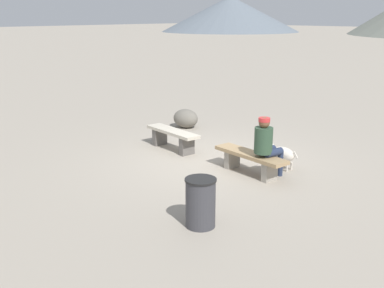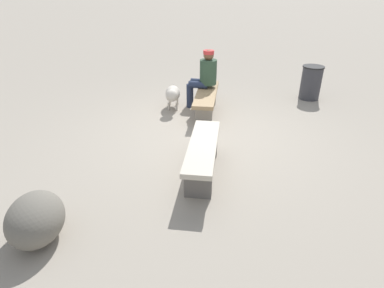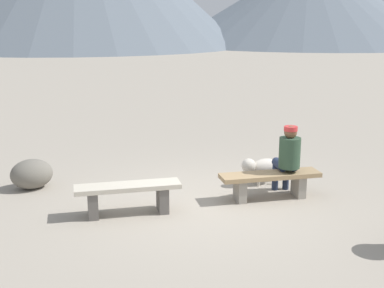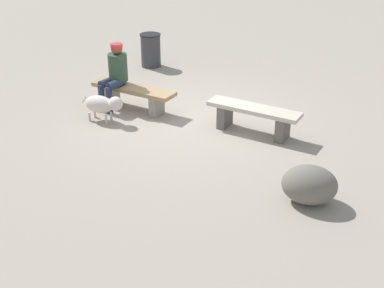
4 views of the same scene
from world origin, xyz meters
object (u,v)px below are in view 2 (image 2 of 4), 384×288
dog (173,94)px  boulder (36,219)px  bench_right (206,98)px  bench_left (203,153)px  seated_person (205,75)px  trash_bin (311,83)px

dog → boulder: 4.10m
bench_right → boulder: bearing=159.8°
bench_left → seated_person: (2.72, -0.11, 0.39)m
bench_right → dog: dog is taller
bench_right → boulder: (-3.69, 1.94, -0.05)m
bench_left → bench_right: 2.38m
trash_bin → bench_left: bearing=141.5°
dog → trash_bin: (0.66, -3.17, 0.06)m
bench_right → seated_person: seated_person is taller
trash_bin → boulder: 6.34m
bench_left → dog: (2.60, 0.57, 0.00)m
bench_right → dog: bearing=80.3°
bench_left → bench_right: bench_left is taller
seated_person → dog: size_ratio=1.47×
trash_bin → boulder: trash_bin is taller
bench_left → trash_bin: bearing=-31.1°
seated_person → boulder: bearing=166.2°
bench_right → seated_person: bearing=13.1°
bench_left → trash_bin: trash_bin is taller
seated_person → trash_bin: size_ratio=1.61×
bench_right → seated_person: 0.53m
seated_person → trash_bin: seated_person is taller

